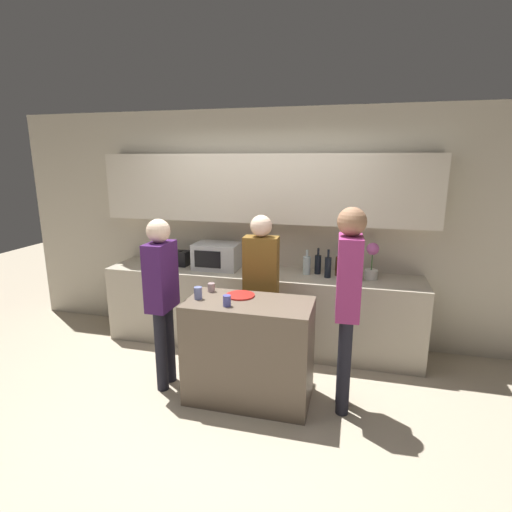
{
  "coord_description": "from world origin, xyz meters",
  "views": [
    {
      "loc": [
        1.05,
        -2.84,
        2.14
      ],
      "look_at": [
        0.17,
        0.57,
        1.28
      ],
      "focal_mm": 28.0,
      "sensor_mm": 36.0,
      "label": 1
    }
  ],
  "objects_px": {
    "microwave": "(217,256)",
    "person_left": "(162,290)",
    "bottle_4": "(350,268)",
    "plate_on_island": "(240,295)",
    "potted_plant": "(372,261)",
    "person_right": "(348,293)",
    "bottle_0": "(307,265)",
    "bottle_1": "(318,264)",
    "person_center": "(261,281)",
    "toaster": "(178,258)",
    "bottle_2": "(328,267)",
    "cup_1": "(227,301)",
    "cup_2": "(198,293)",
    "cup_0": "(211,287)",
    "bottle_5": "(359,270)",
    "bottle_3": "(339,266)"
  },
  "relations": [
    {
      "from": "plate_on_island",
      "to": "person_center",
      "type": "distance_m",
      "value": 0.44
    },
    {
      "from": "potted_plant",
      "to": "person_right",
      "type": "relative_size",
      "value": 0.22
    },
    {
      "from": "microwave",
      "to": "person_left",
      "type": "bearing_deg",
      "value": -97.21
    },
    {
      "from": "bottle_3",
      "to": "person_center",
      "type": "height_order",
      "value": "person_center"
    },
    {
      "from": "cup_0",
      "to": "person_center",
      "type": "xyz_separation_m",
      "value": [
        0.39,
        0.37,
        -0.01
      ]
    },
    {
      "from": "plate_on_island",
      "to": "cup_2",
      "type": "xyz_separation_m",
      "value": [
        -0.34,
        -0.16,
        0.05
      ]
    },
    {
      "from": "plate_on_island",
      "to": "cup_0",
      "type": "height_order",
      "value": "cup_0"
    },
    {
      "from": "bottle_3",
      "to": "person_left",
      "type": "distance_m",
      "value": 1.93
    },
    {
      "from": "cup_0",
      "to": "person_left",
      "type": "height_order",
      "value": "person_left"
    },
    {
      "from": "bottle_5",
      "to": "cup_0",
      "type": "distance_m",
      "value": 1.57
    },
    {
      "from": "bottle_0",
      "to": "person_left",
      "type": "xyz_separation_m",
      "value": [
        -1.19,
        -1.13,
        -0.03
      ]
    },
    {
      "from": "bottle_0",
      "to": "person_left",
      "type": "relative_size",
      "value": 0.17
    },
    {
      "from": "plate_on_island",
      "to": "cup_0",
      "type": "xyz_separation_m",
      "value": [
        -0.3,
        0.06,
        0.03
      ]
    },
    {
      "from": "person_right",
      "to": "cup_2",
      "type": "bearing_deg",
      "value": 90.84
    },
    {
      "from": "microwave",
      "to": "toaster",
      "type": "height_order",
      "value": "microwave"
    },
    {
      "from": "microwave",
      "to": "plate_on_island",
      "type": "relative_size",
      "value": 2.0
    },
    {
      "from": "toaster",
      "to": "bottle_2",
      "type": "distance_m",
      "value": 1.8
    },
    {
      "from": "bottle_4",
      "to": "plate_on_island",
      "type": "height_order",
      "value": "bottle_4"
    },
    {
      "from": "bottle_1",
      "to": "person_left",
      "type": "distance_m",
      "value": 1.76
    },
    {
      "from": "bottle_0",
      "to": "bottle_1",
      "type": "relative_size",
      "value": 0.94
    },
    {
      "from": "bottle_0",
      "to": "bottle_3",
      "type": "height_order",
      "value": "bottle_3"
    },
    {
      "from": "person_left",
      "to": "bottle_2",
      "type": "bearing_deg",
      "value": 126.87
    },
    {
      "from": "bottle_1",
      "to": "bottle_5",
      "type": "height_order",
      "value": "bottle_5"
    },
    {
      "from": "toaster",
      "to": "bottle_0",
      "type": "height_order",
      "value": "bottle_0"
    },
    {
      "from": "bottle_4",
      "to": "cup_0",
      "type": "xyz_separation_m",
      "value": [
        -1.24,
        -0.93,
        -0.02
      ]
    },
    {
      "from": "potted_plant",
      "to": "cup_0",
      "type": "bearing_deg",
      "value": -147.02
    },
    {
      "from": "potted_plant",
      "to": "plate_on_island",
      "type": "bearing_deg",
      "value": -139.09
    },
    {
      "from": "plate_on_island",
      "to": "toaster",
      "type": "bearing_deg",
      "value": 137.19
    },
    {
      "from": "bottle_5",
      "to": "potted_plant",
      "type": "bearing_deg",
      "value": 41.75
    },
    {
      "from": "bottle_5",
      "to": "plate_on_island",
      "type": "distance_m",
      "value": 1.36
    },
    {
      "from": "bottle_5",
      "to": "bottle_1",
      "type": "bearing_deg",
      "value": 158.32
    },
    {
      "from": "cup_1",
      "to": "cup_2",
      "type": "distance_m",
      "value": 0.32
    },
    {
      "from": "cup_0",
      "to": "cup_2",
      "type": "relative_size",
      "value": 0.73
    },
    {
      "from": "person_center",
      "to": "microwave",
      "type": "bearing_deg",
      "value": -43.31
    },
    {
      "from": "person_left",
      "to": "person_right",
      "type": "relative_size",
      "value": 0.92
    },
    {
      "from": "bottle_0",
      "to": "person_right",
      "type": "height_order",
      "value": "person_right"
    },
    {
      "from": "plate_on_island",
      "to": "person_right",
      "type": "relative_size",
      "value": 0.15
    },
    {
      "from": "cup_1",
      "to": "person_right",
      "type": "relative_size",
      "value": 0.05
    },
    {
      "from": "cup_1",
      "to": "cup_2",
      "type": "bearing_deg",
      "value": 160.62
    },
    {
      "from": "bottle_0",
      "to": "plate_on_island",
      "type": "height_order",
      "value": "bottle_0"
    },
    {
      "from": "bottle_0",
      "to": "cup_2",
      "type": "distance_m",
      "value": 1.43
    },
    {
      "from": "microwave",
      "to": "bottle_0",
      "type": "bearing_deg",
      "value": 0.71
    },
    {
      "from": "plate_on_island",
      "to": "bottle_1",
      "type": "bearing_deg",
      "value": 61.14
    },
    {
      "from": "bottle_4",
      "to": "cup_2",
      "type": "xyz_separation_m",
      "value": [
        -1.28,
        -1.15,
        -0.01
      ]
    },
    {
      "from": "bottle_0",
      "to": "bottle_4",
      "type": "bearing_deg",
      "value": -3.27
    },
    {
      "from": "cup_1",
      "to": "person_left",
      "type": "height_order",
      "value": "person_left"
    },
    {
      "from": "microwave",
      "to": "bottle_4",
      "type": "distance_m",
      "value": 1.52
    },
    {
      "from": "microwave",
      "to": "person_right",
      "type": "xyz_separation_m",
      "value": [
        1.53,
        -1.07,
        0.03
      ]
    },
    {
      "from": "toaster",
      "to": "microwave",
      "type": "bearing_deg",
      "value": -0.18
    },
    {
      "from": "toaster",
      "to": "person_right",
      "type": "xyz_separation_m",
      "value": [
        2.03,
        -1.08,
        0.09
      ]
    }
  ]
}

